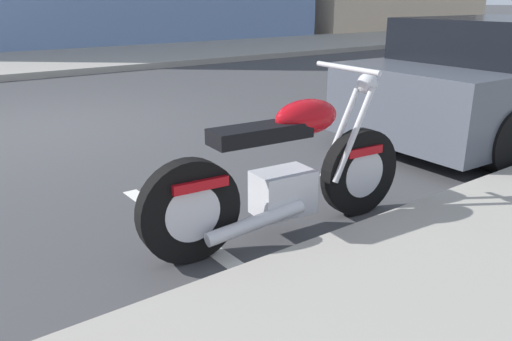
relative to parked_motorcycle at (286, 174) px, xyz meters
The scene contains 5 objects.
ground_plane 4.18m from the parked_motorcycle, 97.45° to the left, with size 260.00×260.00×0.00m, color #3D3D3F.
sidewalk_far_curb 15.91m from the parked_motorcycle, 43.92° to the left, with size 120.00×5.00×0.14m, color gray.
parking_stall_stripe 0.76m from the parked_motorcycle, 149.54° to the left, with size 0.12×2.20×0.01m, color silver.
parked_motorcycle is the anchor object (origin of this frame).
parked_car_far_down_curb 3.88m from the parked_motorcycle, ahead, with size 4.23×1.97×1.36m.
Camera 1 is at (-1.54, -6.58, 1.56)m, focal length 35.53 mm.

